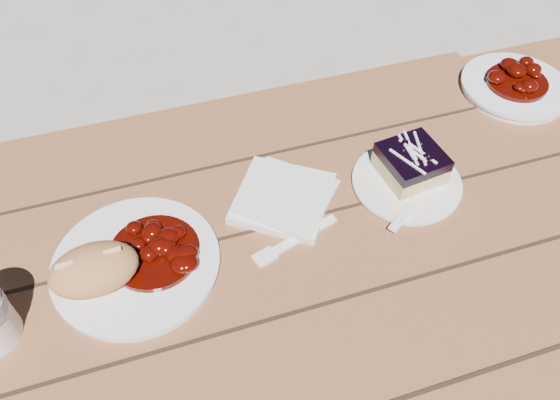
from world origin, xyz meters
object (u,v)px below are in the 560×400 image
object	(u,v)px
main_plate	(137,265)
bread_roll	(94,270)
second_plate	(515,87)
dessert_plate	(406,183)
blueberry_cake	(411,163)
picnic_table	(237,330)

from	to	relation	value
main_plate	bread_roll	xyz separation A→B (m)	(-0.06, -0.02, 0.04)
bread_roll	second_plate	bearing A→B (deg)	14.45
dessert_plate	second_plate	distance (m)	0.37
blueberry_cake	second_plate	xyz separation A→B (m)	(0.31, 0.15, -0.03)
blueberry_cake	second_plate	size ratio (longest dim) A/B	0.51
picnic_table	dessert_plate	xyz separation A→B (m)	(0.34, 0.10, 0.17)
second_plate	blueberry_cake	bearing A→B (deg)	-153.96
bread_roll	blueberry_cake	bearing A→B (deg)	6.93
picnic_table	dessert_plate	distance (m)	0.39
bread_roll	dessert_plate	size ratio (longest dim) A/B	0.70
blueberry_cake	bread_roll	bearing A→B (deg)	179.83
bread_roll	dessert_plate	bearing A→B (deg)	5.44
picnic_table	main_plate	world-z (taller)	main_plate
main_plate	blueberry_cake	size ratio (longest dim) A/B	2.30
dessert_plate	blueberry_cake	world-z (taller)	blueberry_cake
main_plate	blueberry_cake	bearing A→B (deg)	5.36
main_plate	dessert_plate	distance (m)	0.47
main_plate	second_plate	size ratio (longest dim) A/B	1.19
bread_roll	second_plate	distance (m)	0.88
picnic_table	main_plate	distance (m)	0.22
picnic_table	second_plate	size ratio (longest dim) A/B	9.53
second_plate	main_plate	bearing A→B (deg)	-165.94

